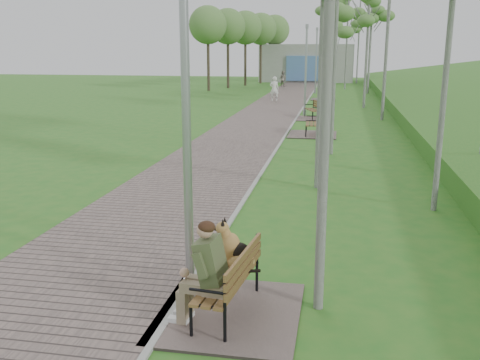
{
  "coord_description": "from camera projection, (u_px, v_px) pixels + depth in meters",
  "views": [
    {
      "loc": [
        2.17,
        -9.58,
        3.62
      ],
      "look_at": [
        0.39,
        0.07,
        1.19
      ],
      "focal_mm": 40.0,
      "sensor_mm": 36.0,
      "label": 1
    }
  ],
  "objects": [
    {
      "name": "lamp_post_third",
      "position": [
        316.0,
        63.0,
        42.98
      ],
      "size": [
        0.2,
        0.2,
        5.19
      ],
      "color": "#9EA1A6",
      "rests_on": "ground"
    },
    {
      "name": "birch_distant_b",
      "position": [
        360.0,
        16.0,
        54.25
      ],
      "size": [
        2.27,
        2.27,
        8.62
      ],
      "color": "silver",
      "rests_on": "ground"
    },
    {
      "name": "bench_main",
      "position": [
        222.0,
        284.0,
        7.33
      ],
      "size": [
        1.94,
        2.16,
        1.7
      ],
      "color": "#61534E",
      "rests_on": "ground"
    },
    {
      "name": "kerb",
      "position": [
        300.0,
        112.0,
        30.91
      ],
      "size": [
        0.1,
        67.0,
        0.05
      ],
      "primitive_type": "cube",
      "color": "#999993",
      "rests_on": "ground"
    },
    {
      "name": "lamp_post_near",
      "position": [
        187.0,
        133.0,
        7.36
      ],
      "size": [
        0.21,
        0.21,
        5.32
      ],
      "color": "#9EA1A6",
      "rests_on": "ground"
    },
    {
      "name": "birch_mid_c",
      "position": [
        369.0,
        4.0,
        31.66
      ],
      "size": [
        2.23,
        2.23,
        7.81
      ],
      "color": "silver",
      "rests_on": "ground"
    },
    {
      "name": "lamp_post_far",
      "position": [
        319.0,
        62.0,
        49.51
      ],
      "size": [
        0.19,
        0.19,
        5.01
      ],
      "color": "#9EA1A6",
      "rests_on": "ground"
    },
    {
      "name": "birch_far_b",
      "position": [
        337.0,
        23.0,
        36.34
      ],
      "size": [
        2.24,
        2.24,
        6.71
      ],
      "color": "silver",
      "rests_on": "ground"
    },
    {
      "name": "birch_distant_a",
      "position": [
        348.0,
        14.0,
        46.36
      ],
      "size": [
        2.6,
        2.6,
        8.21
      ],
      "color": "silver",
      "rests_on": "ground"
    },
    {
      "name": "bench_far",
      "position": [
        323.0,
        97.0,
        38.36
      ],
      "size": [
        1.72,
        1.91,
        1.06
      ],
      "color": "#61534E",
      "rests_on": "ground"
    },
    {
      "name": "pedestrian_far",
      "position": [
        283.0,
        79.0,
        50.78
      ],
      "size": [
        0.89,
        0.8,
        1.5
      ],
      "primitive_type": "imported",
      "rotation": [
        0.0,
        0.0,
        2.75
      ],
      "color": "gray",
      "rests_on": "ground"
    },
    {
      "name": "birch_far_c",
      "position": [
        373.0,
        3.0,
        41.7
      ],
      "size": [
        2.59,
        2.59,
        8.94
      ],
      "color": "silver",
      "rests_on": "ground"
    },
    {
      "name": "building_north",
      "position": [
        307.0,
        63.0,
        58.84
      ],
      "size": [
        10.0,
        5.2,
        4.0
      ],
      "color": "#9E9E99",
      "rests_on": "ground"
    },
    {
      "name": "lamp_post_second",
      "position": [
        306.0,
        73.0,
        29.08
      ],
      "size": [
        0.19,
        0.19,
        4.85
      ],
      "color": "#9EA1A6",
      "rests_on": "ground"
    },
    {
      "name": "bench_second",
      "position": [
        312.0,
        130.0,
        22.77
      ],
      "size": [
        2.01,
        2.24,
        1.24
      ],
      "color": "#61534E",
      "rests_on": "ground"
    },
    {
      "name": "ground",
      "position": [
        220.0,
        239.0,
        10.4
      ],
      "size": [
        120.0,
        120.0,
        0.0
      ],
      "primitive_type": "plane",
      "color": "#2B6E22",
      "rests_on": "ground"
    },
    {
      "name": "pedestrian_near",
      "position": [
        274.0,
        89.0,
        36.94
      ],
      "size": [
        0.7,
        0.53,
        1.71
      ],
      "primitive_type": "imported",
      "rotation": [
        0.0,
        0.0,
        3.36
      ],
      "color": "white",
      "rests_on": "ground"
    },
    {
      "name": "walkway",
      "position": [
        270.0,
        111.0,
        31.22
      ],
      "size": [
        3.5,
        67.0,
        0.04
      ],
      "primitive_type": "cube",
      "color": "#61534E",
      "rests_on": "ground"
    },
    {
      "name": "bench_third",
      "position": [
        313.0,
        115.0,
        27.9
      ],
      "size": [
        1.9,
        2.12,
        1.17
      ],
      "color": "#61534E",
      "rests_on": "ground"
    }
  ]
}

